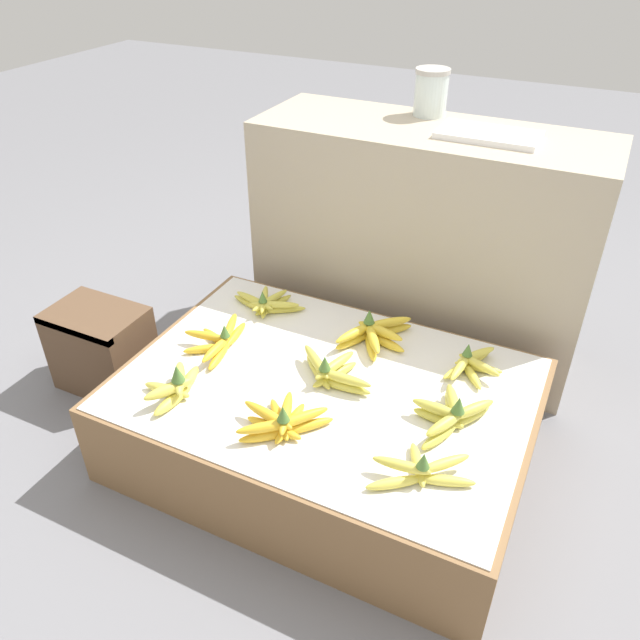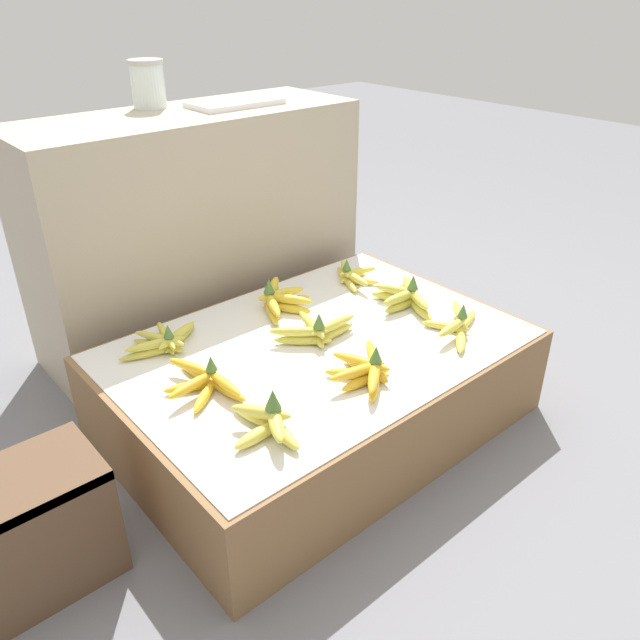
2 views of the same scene
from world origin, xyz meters
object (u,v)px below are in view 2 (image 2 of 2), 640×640
Objects in this scene: banana_bunch_front_left at (267,421)px; banana_bunch_middle_left at (204,382)px; banana_bunch_back_midleft at (279,299)px; banana_bunch_front_midright at (457,324)px; wooden_crate at (34,529)px; banana_bunch_front_midleft at (367,369)px; banana_bunch_back_midright at (352,275)px; banana_bunch_middle_midright at (406,296)px; banana_bunch_middle_midleft at (316,331)px; glass_jar at (148,84)px; foam_tray_white at (235,103)px; banana_bunch_back_left at (164,341)px.

banana_bunch_front_left is 0.87× the size of banana_bunch_middle_left.
banana_bunch_front_left is 0.61m from banana_bunch_back_midleft.
banana_bunch_front_left is at bearing -179.12° from banana_bunch_front_midright.
wooden_crate is 1.27× the size of banana_bunch_front_midright.
banana_bunch_back_midright is (0.37, 0.45, -0.00)m from banana_bunch_front_midleft.
banana_bunch_middle_midright is (0.01, 0.21, 0.00)m from banana_bunch_front_midright.
banana_bunch_back_midright is at bearing 92.41° from banana_bunch_middle_midright.
banana_bunch_back_midleft reaches higher than banana_bunch_front_midleft.
banana_bunch_middle_midright reaches higher than banana_bunch_back_midleft.
wooden_crate is 1.21× the size of banana_bunch_middle_midright.
banana_bunch_back_midright is (1.17, 0.26, 0.15)m from wooden_crate.
banana_bunch_back_midleft reaches higher than banana_bunch_front_midright.
banana_bunch_front_midright is at bearing 0.88° from banana_bunch_front_left.
banana_bunch_front_midleft is 0.23m from banana_bunch_middle_midleft.
glass_jar reaches higher than wooden_crate.
banana_bunch_front_midright is at bearing -90.24° from banana_bunch_back_midright.
banana_bunch_back_midright is at bearing 17.17° from banana_bunch_middle_left.
banana_bunch_middle_midright reaches higher than banana_bunch_middle_left.
wooden_crate is at bearing -176.96° from banana_bunch_middle_midleft.
banana_bunch_front_midright is at bearing -17.73° from banana_bunch_middle_left.
banana_bunch_front_left reaches higher than banana_bunch_middle_midright.
banana_bunch_front_left is (0.48, -0.20, 0.16)m from wooden_crate.
banana_bunch_middle_midleft is 0.85m from foam_tray_white.
glass_jar is at bearing 121.86° from banana_bunch_back_midright.
banana_bunch_back_midleft is (0.87, 0.27, 0.16)m from wooden_crate.
banana_bunch_middle_midright is 0.97× the size of banana_bunch_back_left.
banana_bunch_front_midleft is at bearing -33.57° from banana_bunch_middle_left.
banana_bunch_back_left is at bearing 145.54° from banana_bunch_front_midright.
banana_bunch_front_left is 1.17m from foam_tray_white.
glass_jar is at bearing 66.74° from banana_bunch_middle_left.
banana_bunch_middle_left is (0.46, 0.04, 0.15)m from wooden_crate.
banana_bunch_middle_left is 0.47m from banana_bunch_back_midleft.
banana_bunch_middle_midleft is at bearing 0.99° from banana_bunch_middle_left.
foam_tray_white is at bearing 48.76° from banana_bunch_middle_left.
foam_tray_white is (0.55, 0.41, 0.51)m from banana_bunch_back_left.
banana_bunch_front_midleft reaches higher than banana_bunch_middle_left.
foam_tray_white is (-0.13, 0.88, 0.51)m from banana_bunch_front_midright.
wooden_crate is at bearing -149.70° from banana_bunch_back_left.
wooden_crate is 1.19m from banana_bunch_middle_midright.
banana_bunch_back_midleft is at bearing 141.80° from banana_bunch_middle_midright.
banana_bunch_back_midleft is (0.04, 0.22, 0.00)m from banana_bunch_middle_midleft.
banana_bunch_middle_midright reaches higher than banana_bunch_back_left.
banana_bunch_back_midleft is at bearing -111.36° from foam_tray_white.
banana_bunch_back_midleft is 1.60× the size of glass_jar.
foam_tray_white is (0.23, -0.15, -0.07)m from glass_jar.
wooden_crate is at bearing -175.31° from banana_bunch_middle_left.
banana_bunch_middle_midright is 0.74m from banana_bunch_back_left.
banana_bunch_middle_midright is 0.23m from banana_bunch_back_midright.
banana_bunch_back_left is at bearing -119.90° from glass_jar.
banana_bunch_back_midleft is 1.10× the size of banana_bunch_back_midright.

